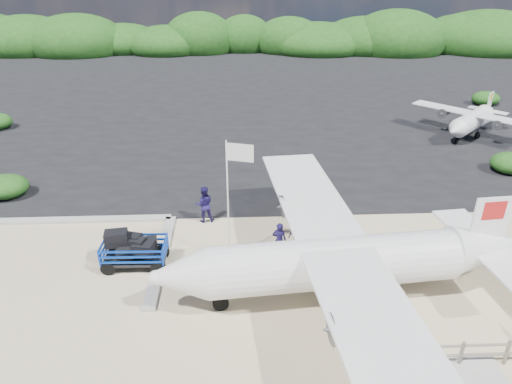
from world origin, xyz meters
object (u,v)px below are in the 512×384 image
flagpole (230,259)px  aircraft_small (115,97)px  crew_a (279,240)px  crew_b (204,204)px  crew_c (298,235)px  aircraft_large (446,102)px  baggage_cart (137,266)px  signboard (411,279)px

flagpole → aircraft_small: 30.33m
crew_a → crew_b: bearing=-28.7°
flagpole → crew_c: flagpole is taller
crew_c → aircraft_large: aircraft_large is taller
baggage_cart → flagpole: flagpole is taller
baggage_cart → flagpole: (4.02, 0.34, 0.00)m
aircraft_small → signboard: bearing=80.0°
signboard → aircraft_small: (-19.01, 29.86, 0.00)m
flagpole → aircraft_large: flagpole is taller
signboard → crew_c: (-4.45, 2.41, 0.76)m
baggage_cart → crew_c: 7.20m
flagpole → crew_b: (-1.27, 3.39, 0.96)m
crew_b → crew_c: (4.34, -2.77, -0.20)m
aircraft_large → aircraft_small: (-31.76, 3.43, 0.00)m
flagpole → crew_a: flagpole is taller
flagpole → crew_b: bearing=110.5°
signboard → crew_b: (-8.79, 5.18, 0.96)m
flagpole → crew_b: flagpole is taller
signboard → flagpole: bearing=166.9°
flagpole → aircraft_small: (-11.48, 28.07, 0.00)m
baggage_cart → crew_b: (2.75, 3.73, 0.96)m
signboard → aircraft_large: size_ratio=0.11×
flagpole → crew_a: (2.19, 0.05, 0.87)m
aircraft_large → flagpole: bearing=45.4°
baggage_cart → aircraft_small: bearing=106.1°
crew_a → crew_c: size_ratio=1.14×
aircraft_small → crew_b: bearing=70.0°
signboard → aircraft_large: aircraft_large is taller
crew_c → aircraft_large: 29.56m
crew_a → crew_c: 1.06m
crew_b → aircraft_large: size_ratio=0.11×
crew_a → crew_b: size_ratio=0.90×
crew_a → signboard: bearing=176.3°
flagpole → crew_b: size_ratio=2.89×
flagpole → signboard: size_ratio=3.08×
crew_b → crew_c: 5.15m
signboard → aircraft_small: size_ratio=0.24×
baggage_cart → flagpole: 4.03m
signboard → aircraft_large: (12.75, 26.43, 0.00)m
crew_b → aircraft_small: crew_b is taller
crew_b → flagpole: bearing=104.4°
aircraft_large → aircraft_small: bearing=-11.3°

